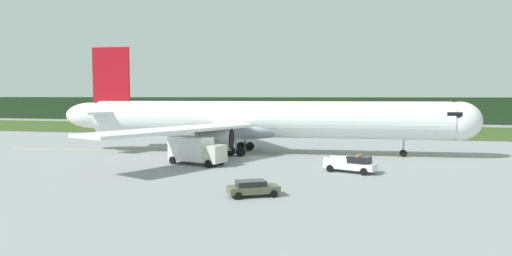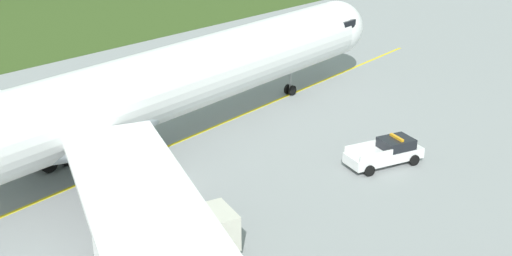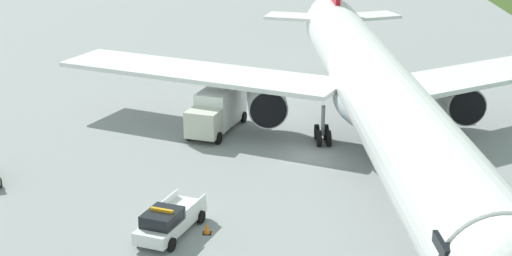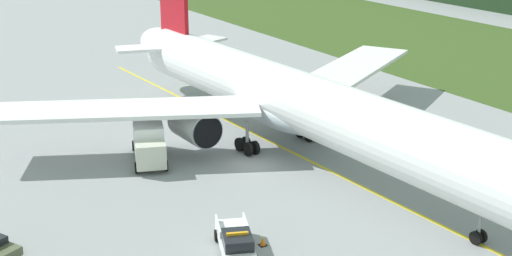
{
  "view_description": "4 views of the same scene",
  "coord_description": "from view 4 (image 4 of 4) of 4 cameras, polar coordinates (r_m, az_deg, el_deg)",
  "views": [
    {
      "loc": [
        13.2,
        -56.35,
        8.11
      ],
      "look_at": [
        -0.63,
        3.69,
        3.65
      ],
      "focal_mm": 31.32,
      "sensor_mm": 36.0,
      "label": 1
    },
    {
      "loc": [
        -22.5,
        -29.28,
        19.07
      ],
      "look_at": [
        7.45,
        -1.14,
        2.16
      ],
      "focal_mm": 44.89,
      "sensor_mm": 36.0,
      "label": 2
    },
    {
      "loc": [
        52.21,
        -3.04,
        19.88
      ],
      "look_at": [
        4.28,
        -3.82,
        3.55
      ],
      "focal_mm": 54.95,
      "sensor_mm": 36.0,
      "label": 3
    },
    {
      "loc": [
        46.53,
        -26.9,
        21.26
      ],
      "look_at": [
        3.79,
        -1.94,
        4.67
      ],
      "focal_mm": 48.89,
      "sensor_mm": 36.0,
      "label": 4
    }
  ],
  "objects": [
    {
      "name": "catering_truck",
      "position": [
        59.04,
        -8.79,
        -1.0
      ],
      "size": [
        7.47,
        4.54,
        3.41
      ],
      "color": "beige",
      "rests_on": "ground"
    },
    {
      "name": "airliner",
      "position": [
        58.83,
        3.33,
        2.12
      ],
      "size": [
        58.71,
        47.96,
        15.19
      ],
      "color": "white",
      "rests_on": "ground"
    },
    {
      "name": "apron_cone",
      "position": [
        44.98,
        0.56,
        -9.24
      ],
      "size": [
        0.5,
        0.5,
        0.63
      ],
      "color": "black",
      "rests_on": "ground"
    },
    {
      "name": "ops_pickup_truck",
      "position": [
        43.61,
        -1.67,
        -9.3
      ],
      "size": [
        5.78,
        3.71,
        1.94
      ],
      "color": "white",
      "rests_on": "ground"
    },
    {
      "name": "taxiway_centerline_main",
      "position": [
        59.68,
        3.74,
        -2.37
      ],
      "size": [
        78.59,
        4.96,
        0.01
      ],
      "primitive_type": "cube",
      "rotation": [
        0.0,
        0.0,
        0.06
      ],
      "color": "yellow",
      "rests_on": "ground"
    },
    {
      "name": "ground",
      "position": [
        57.8,
        -0.23,
        -3.05
      ],
      "size": [
        320.0,
        320.0,
        0.0
      ],
      "primitive_type": "plane",
      "color": "gray"
    }
  ]
}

